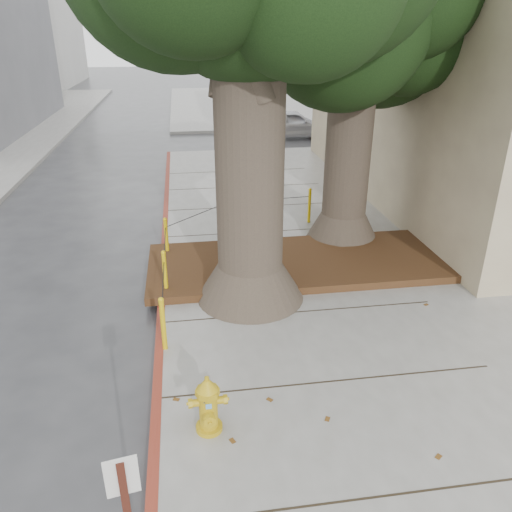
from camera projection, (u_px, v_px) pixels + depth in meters
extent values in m
plane|color=#28282B|center=(296.00, 393.00, 7.32)|extent=(140.00, 140.00, 0.00)
cube|color=slate|center=(286.00, 103.00, 35.07)|extent=(16.00, 20.00, 0.15)
cube|color=maroon|center=(161.00, 312.00, 9.27)|extent=(0.14, 26.00, 0.16)
cube|color=black|center=(297.00, 263.00, 10.85)|extent=(6.40, 2.60, 0.16)
cube|color=silver|center=(458.00, 35.00, 30.97)|extent=(10.00, 10.00, 9.00)
cube|color=slate|center=(496.00, 11.00, 36.54)|extent=(12.00, 14.00, 12.00)
cone|color=#4C3F33|center=(250.00, 280.00, 9.50)|extent=(2.04, 2.04, 0.70)
cylinder|color=#4C3F33|center=(250.00, 177.00, 8.65)|extent=(1.20, 1.20, 4.22)
cone|color=#4C3F33|center=(342.00, 226.00, 12.09)|extent=(1.77, 1.77, 0.70)
cylinder|color=#4C3F33|center=(348.00, 152.00, 11.33)|extent=(1.04, 1.04, 3.84)
sphere|color=black|center=(401.00, 23.00, 10.73)|extent=(3.00, 3.00, 3.00)
cylinder|color=gold|center=(163.00, 325.00, 7.89)|extent=(0.08, 0.08, 0.90)
sphere|color=gold|center=(161.00, 300.00, 7.70)|extent=(0.09, 0.09, 0.09)
cylinder|color=gold|center=(165.00, 274.00, 9.51)|extent=(0.08, 0.08, 0.90)
sphere|color=gold|center=(163.00, 253.00, 9.32)|extent=(0.09, 0.09, 0.09)
cylinder|color=gold|center=(167.00, 238.00, 11.13)|extent=(0.08, 0.08, 0.90)
sphere|color=gold|center=(165.00, 220.00, 10.94)|extent=(0.09, 0.09, 0.09)
cylinder|color=gold|center=(227.00, 213.00, 12.68)|extent=(0.08, 0.08, 0.90)
sphere|color=gold|center=(227.00, 196.00, 12.49)|extent=(0.09, 0.09, 0.09)
cylinder|color=gold|center=(309.00, 206.00, 13.15)|extent=(0.08, 0.08, 0.90)
sphere|color=gold|center=(310.00, 190.00, 12.97)|extent=(0.09, 0.09, 0.09)
cylinder|color=black|center=(163.00, 283.00, 8.59)|extent=(0.02, 1.80, 0.02)
cylinder|color=black|center=(165.00, 243.00, 10.21)|extent=(0.02, 1.80, 0.02)
cylinder|color=black|center=(198.00, 214.00, 11.79)|extent=(1.51, 1.51, 0.02)
cylinder|color=black|center=(269.00, 199.00, 12.80)|extent=(2.20, 0.22, 0.02)
cylinder|color=gold|center=(209.00, 427.00, 6.44)|extent=(0.35, 0.35, 0.06)
cylinder|color=gold|center=(208.00, 409.00, 6.32)|extent=(0.24, 0.24, 0.54)
cylinder|color=gold|center=(207.00, 392.00, 6.20)|extent=(0.32, 0.32, 0.08)
cone|color=gold|center=(207.00, 385.00, 6.16)|extent=(0.30, 0.30, 0.15)
cylinder|color=gold|center=(207.00, 379.00, 6.12)|extent=(0.06, 0.06, 0.05)
cylinder|color=gold|center=(197.00, 403.00, 6.24)|extent=(0.15, 0.10, 0.10)
cylinder|color=gold|center=(219.00, 400.00, 6.29)|extent=(0.15, 0.10, 0.10)
cylinder|color=gold|center=(209.00, 417.00, 6.20)|extent=(0.14, 0.15, 0.14)
cube|color=#5999D8|center=(209.00, 407.00, 6.15)|extent=(0.08, 0.01, 0.08)
cube|color=silver|center=(122.00, 477.00, 3.23)|extent=(0.22, 0.05, 0.31)
imported|color=#B5B4BA|center=(292.00, 124.00, 24.07)|extent=(3.98, 1.60, 1.35)
imported|color=maroon|center=(375.00, 121.00, 24.94)|extent=(3.93, 1.56, 1.27)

